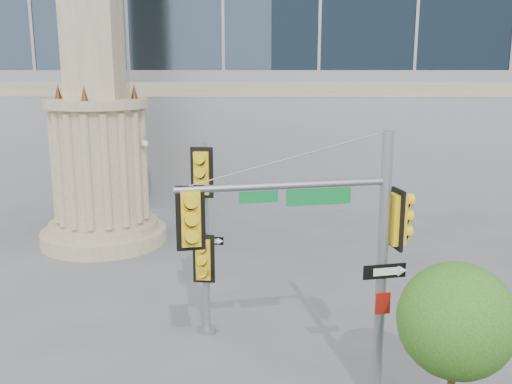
{
  "coord_description": "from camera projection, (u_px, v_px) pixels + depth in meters",
  "views": [
    {
      "loc": [
        -0.27,
        -10.53,
        6.24
      ],
      "look_at": [
        -0.46,
        2.0,
        3.43
      ],
      "focal_mm": 40.0,
      "sensor_mm": 36.0,
      "label": 1
    }
  ],
  "objects": [
    {
      "name": "main_signal_pole",
      "position": [
        332.0,
        246.0,
        9.78
      ],
      "size": [
        3.95,
        1.21,
        5.15
      ],
      "rotation": [
        0.0,
        0.0,
        0.22
      ],
      "color": "slate",
      "rests_on": "ground"
    },
    {
      "name": "monument",
      "position": [
        96.0,
        86.0,
        19.29
      ],
      "size": [
        4.4,
        4.4,
        16.6
      ],
      "color": "gray",
      "rests_on": "ground"
    },
    {
      "name": "street_tree",
      "position": [
        458.0,
        325.0,
        9.4
      ],
      "size": [
        1.99,
        1.94,
        3.1
      ],
      "color": "gray",
      "rests_on": "ground"
    },
    {
      "name": "ground",
      "position": [
        277.0,
        377.0,
        11.63
      ],
      "size": [
        120.0,
        120.0,
        0.0
      ],
      "primitive_type": "plane",
      "color": "#545456",
      "rests_on": "ground"
    },
    {
      "name": "secondary_signal_pole",
      "position": [
        202.0,
        225.0,
        12.93
      ],
      "size": [
        0.78,
        0.64,
        4.54
      ],
      "rotation": [
        0.0,
        0.0,
        -0.11
      ],
      "color": "slate",
      "rests_on": "ground"
    }
  ]
}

